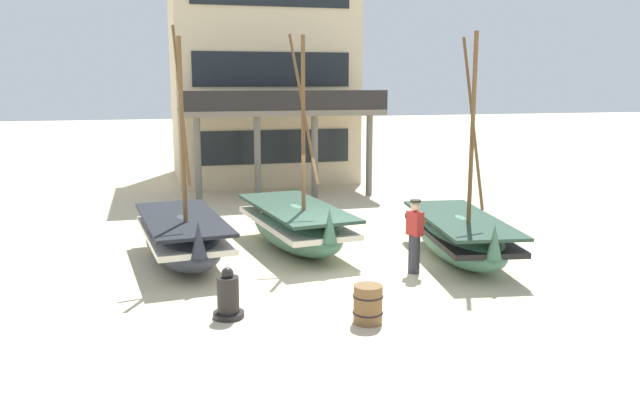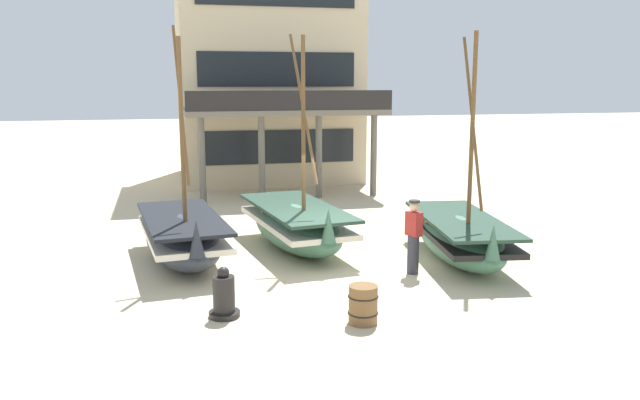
{
  "view_description": "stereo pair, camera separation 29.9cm",
  "coord_description": "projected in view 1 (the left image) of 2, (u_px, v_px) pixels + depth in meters",
  "views": [
    {
      "loc": [
        -3.98,
        -14.03,
        4.31
      ],
      "look_at": [
        0.0,
        1.0,
        1.4
      ],
      "focal_mm": 36.18,
      "sensor_mm": 36.0,
      "label": 1
    },
    {
      "loc": [
        -3.69,
        -14.11,
        4.31
      ],
      "look_at": [
        0.0,
        1.0,
        1.4
      ],
      "focal_mm": 36.18,
      "sensor_mm": 36.0,
      "label": 2
    }
  ],
  "objects": [
    {
      "name": "ground_plane",
      "position": [
        331.0,
        266.0,
        15.13
      ],
      "size": [
        120.0,
        120.0,
        0.0
      ],
      "primitive_type": "plane",
      "color": "beige"
    },
    {
      "name": "fishing_boat_near_left",
      "position": [
        460.0,
        236.0,
        15.55
      ],
      "size": [
        2.3,
        4.72,
        5.37
      ],
      "color": "#427056",
      "rests_on": "ground"
    },
    {
      "name": "fishing_boat_centre_large",
      "position": [
        296.0,
        225.0,
        16.56
      ],
      "size": [
        2.38,
        4.76,
        5.43
      ],
      "color": "#427056",
      "rests_on": "ground"
    },
    {
      "name": "fishing_boat_far_right",
      "position": [
        183.0,
        237.0,
        15.3
      ],
      "size": [
        2.18,
        4.56,
        5.53
      ],
      "color": "#2D333D",
      "rests_on": "ground"
    },
    {
      "name": "fisherman_by_hull",
      "position": [
        415.0,
        237.0,
        14.45
      ],
      "size": [
        0.33,
        0.41,
        1.68
      ],
      "color": "#33333D",
      "rests_on": "ground"
    },
    {
      "name": "capstan_winch",
      "position": [
        228.0,
        297.0,
        11.8
      ],
      "size": [
        0.58,
        0.58,
        0.95
      ],
      "color": "black",
      "rests_on": "ground"
    },
    {
      "name": "wooden_barrel",
      "position": [
        368.0,
        304.0,
        11.54
      ],
      "size": [
        0.56,
        0.56,
        0.7
      ],
      "color": "brown",
      "rests_on": "ground"
    },
    {
      "name": "harbor_building_main",
      "position": [
        260.0,
        71.0,
        28.04
      ],
      "size": [
        7.7,
        9.25,
        9.41
      ],
      "color": "beige",
      "rests_on": "ground"
    }
  ]
}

